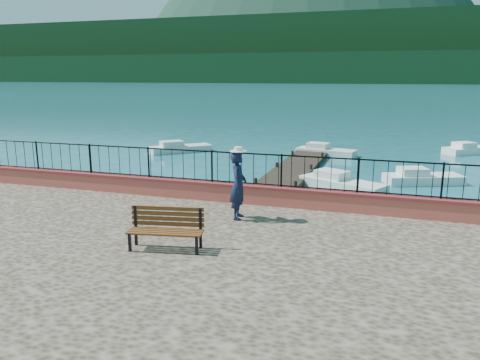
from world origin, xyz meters
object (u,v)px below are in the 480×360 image
Objects in this scene: boat_3 at (181,146)px; park_bench at (166,237)px; person at (238,185)px; boat_2 at (423,175)px; boat_0 at (131,192)px; boat_4 at (326,149)px; boat_1 at (343,181)px; boat_5 at (470,148)px.

park_bench is at bearing -109.19° from boat_3.
person is 0.52× the size of boat_2.
boat_0 is 1.14× the size of boat_4.
boat_0 is 12.49m from boat_3.
person is at bearing -136.23° from boat_2.
person is 19.10m from boat_3.
park_bench reaches higher than boat_1.
boat_1 is 14.29m from boat_5.
boat_2 is (5.41, 11.57, -1.72)m from person.
person reaches higher than park_bench.
boat_4 is at bearing 57.59° from boat_0.
park_bench is 0.49× the size of boat_2.
boat_1 is 0.97× the size of boat_3.
boat_1 and boat_3 have the same top height.
boat_0 is (-5.26, 7.18, -1.08)m from park_bench.
boat_4 is at bearing -9.11° from person.
park_bench is at bearing -81.01° from boat_4.
park_bench is at bearing -62.33° from boat_0.
park_bench is 12.29m from boat_1.
boat_1 and boat_2 have the same top height.
boat_1 and boat_5 have the same top height.
boat_1 is 13.49m from boat_3.
person is 12.89m from boat_2.
park_bench reaches higher than boat_0.
boat_2 is 1.02× the size of boat_5.
boat_0 and boat_1 have the same top height.
person is 9.59m from boat_1.
boat_1 is 1.13× the size of boat_5.
boat_4 is at bearing 77.19° from park_bench.
person is 0.47× the size of boat_1.
boat_0 is 22.80m from boat_5.
park_bench is 15.60m from boat_2.
boat_4 is (6.02, 13.62, 0.00)m from boat_0.
park_bench is 0.47× the size of boat_4.
person reaches higher than boat_0.
boat_2 is (3.52, 2.32, 0.00)m from boat_1.
boat_5 is at bearing 57.80° from park_bench.
boat_1 is 4.21m from boat_2.
boat_1 is at bearing 66.49° from park_bench.
boat_0 is 1.21× the size of boat_5.
person is 18.18m from boat_4.
boat_0 and boat_4 have the same top height.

